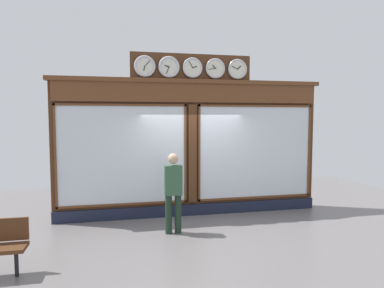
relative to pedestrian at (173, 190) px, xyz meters
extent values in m
plane|color=slate|center=(-0.67, 1.58, -0.93)|extent=(14.00, 14.00, 0.00)
cube|color=#4C2B16|center=(-0.67, -1.37, 0.70)|extent=(6.59, 0.30, 3.26)
cube|color=#191E33|center=(-0.67, -1.20, -0.79)|extent=(6.59, 0.08, 0.28)
cube|color=brown|center=(-0.67, -1.18, 2.10)|extent=(6.45, 0.08, 0.46)
cube|color=brown|center=(-0.67, -1.20, 2.38)|extent=(6.72, 0.20, 0.10)
cube|color=silver|center=(-2.34, -1.21, 0.62)|extent=(2.94, 0.02, 2.30)
cube|color=brown|center=(-2.34, -1.19, 1.79)|extent=(3.04, 0.04, 0.05)
cube|color=brown|center=(-2.34, -1.19, -0.56)|extent=(3.04, 0.04, 0.05)
cube|color=brown|center=(-3.84, -1.19, 0.62)|extent=(0.05, 0.04, 2.40)
cube|color=brown|center=(-0.84, -1.19, 0.62)|extent=(0.05, 0.04, 2.40)
cube|color=silver|center=(1.00, -1.21, 0.62)|extent=(2.94, 0.02, 2.30)
cube|color=brown|center=(1.00, -1.19, 1.79)|extent=(3.04, 0.04, 0.05)
cube|color=brown|center=(1.00, -1.19, -0.56)|extent=(3.04, 0.04, 0.05)
cube|color=brown|center=(2.50, -1.19, 0.62)|extent=(0.05, 0.04, 2.40)
cube|color=brown|center=(-0.49, -1.19, 0.62)|extent=(0.05, 0.04, 2.40)
cube|color=#4C2B16|center=(-0.67, -1.19, 0.62)|extent=(0.20, 0.10, 2.40)
cube|color=#4C2B16|center=(-0.67, -1.24, 2.70)|extent=(2.96, 0.06, 0.68)
cylinder|color=silver|center=(-1.81, -1.16, 2.70)|extent=(0.40, 0.02, 0.40)
torus|color=silver|center=(-1.81, -1.16, 2.70)|extent=(0.49, 0.05, 0.49)
cube|color=black|center=(-1.85, -1.15, 2.73)|extent=(0.09, 0.01, 0.09)
cube|color=black|center=(-1.73, -1.15, 2.73)|extent=(0.16, 0.01, 0.07)
sphere|color=black|center=(-1.81, -1.14, 2.70)|extent=(0.02, 0.02, 0.02)
cylinder|color=silver|center=(-1.24, -1.16, 2.70)|extent=(0.40, 0.02, 0.40)
torus|color=silver|center=(-1.24, -1.16, 2.70)|extent=(0.49, 0.05, 0.49)
cube|color=black|center=(-1.20, -1.15, 2.73)|extent=(0.09, 0.01, 0.09)
cube|color=black|center=(-1.15, -1.15, 2.68)|extent=(0.17, 0.01, 0.04)
sphere|color=black|center=(-1.24, -1.14, 2.70)|extent=(0.02, 0.02, 0.02)
cylinder|color=silver|center=(-0.67, -1.16, 2.70)|extent=(0.40, 0.02, 0.40)
torus|color=silver|center=(-0.67, -1.16, 2.70)|extent=(0.49, 0.05, 0.49)
cube|color=black|center=(-0.72, -1.15, 2.71)|extent=(0.11, 0.01, 0.05)
cube|color=black|center=(-0.63, -1.15, 2.77)|extent=(0.10, 0.01, 0.15)
sphere|color=black|center=(-0.67, -1.14, 2.70)|extent=(0.02, 0.02, 0.02)
cylinder|color=silver|center=(-0.10, -1.16, 2.70)|extent=(0.40, 0.02, 0.40)
torus|color=silver|center=(-0.10, -1.16, 2.70)|extent=(0.51, 0.07, 0.51)
cube|color=black|center=(-0.05, -1.15, 2.71)|extent=(0.11, 0.01, 0.05)
cube|color=black|center=(-0.07, -1.15, 2.62)|extent=(0.07, 0.01, 0.16)
sphere|color=black|center=(-0.10, -1.14, 2.70)|extent=(0.02, 0.02, 0.02)
cylinder|color=silver|center=(0.47, -1.16, 2.70)|extent=(0.40, 0.02, 0.40)
torus|color=silver|center=(0.47, -1.16, 2.70)|extent=(0.50, 0.06, 0.50)
cube|color=black|center=(0.48, -1.15, 2.64)|extent=(0.04, 0.01, 0.11)
cube|color=black|center=(0.41, -1.15, 2.76)|extent=(0.13, 0.01, 0.13)
sphere|color=black|center=(0.47, -1.14, 2.70)|extent=(0.02, 0.02, 0.02)
cylinder|color=#1C2F21|center=(0.10, 0.00, -0.52)|extent=(0.14, 0.14, 0.82)
cylinder|color=#1C2F21|center=(-0.10, 0.00, -0.52)|extent=(0.14, 0.14, 0.82)
cube|color=#33563D|center=(0.00, 0.00, 0.20)|extent=(0.37, 0.23, 0.62)
sphere|color=tan|center=(0.00, 0.00, 0.65)|extent=(0.22, 0.22, 0.22)
cylinder|color=black|center=(2.66, 1.43, -0.71)|extent=(0.06, 0.06, 0.45)
camera|label=1|loc=(1.12, 6.96, 1.50)|focal=32.00mm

